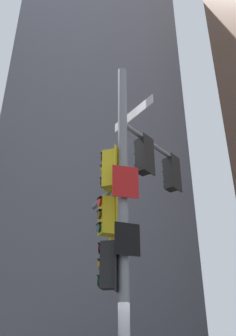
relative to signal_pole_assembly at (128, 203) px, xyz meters
The scene contains 2 objects.
building_mid_block 26.19m from the signal_pole_assembly, 90.09° to the left, with size 14.79×14.79×36.30m, color slate.
signal_pole_assembly is the anchor object (origin of this frame).
Camera 1 is at (-1.11, -7.61, 1.64)m, focal length 37.71 mm.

